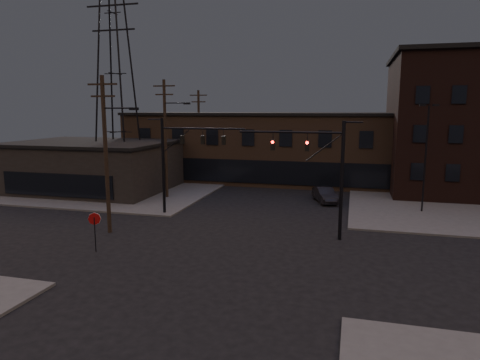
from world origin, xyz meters
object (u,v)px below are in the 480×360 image
at_px(traffic_signal_near, 325,167).
at_px(traffic_signal_far, 177,155).
at_px(car_crossing, 325,195).
at_px(parked_car_lot_a, 468,195).
at_px(parked_car_lot_b, 464,193).
at_px(stop_sign, 95,223).

xyz_separation_m(traffic_signal_near, traffic_signal_far, (-12.07, 3.50, 0.08)).
xyz_separation_m(traffic_signal_near, car_crossing, (-0.64, 11.73, -4.23)).
distance_m(parked_car_lot_a, car_crossing, 13.33).
bearing_deg(traffic_signal_far, car_crossing, 35.74).
bearing_deg(parked_car_lot_b, parked_car_lot_a, 179.85).
xyz_separation_m(parked_car_lot_a, car_crossing, (-13.02, -2.89, -0.14)).
bearing_deg(stop_sign, car_crossing, 55.07).
height_order(traffic_signal_near, stop_sign, traffic_signal_near).
bearing_deg(parked_car_lot_a, traffic_signal_near, 152.31).
relative_size(stop_sign, car_crossing, 0.58).
relative_size(traffic_signal_near, parked_car_lot_b, 1.91).
relative_size(traffic_signal_far, car_crossing, 1.87).
bearing_deg(stop_sign, parked_car_lot_a, 39.35).
bearing_deg(traffic_signal_near, car_crossing, 93.10).
relative_size(parked_car_lot_a, parked_car_lot_b, 0.97).
bearing_deg(parked_car_lot_b, traffic_signal_far, 105.73).
distance_m(traffic_signal_near, traffic_signal_far, 12.57).
height_order(stop_sign, parked_car_lot_b, stop_sign).
height_order(stop_sign, car_crossing, stop_sign).
relative_size(stop_sign, parked_car_lot_b, 0.59).
xyz_separation_m(parked_car_lot_b, car_crossing, (-12.83, -3.87, -0.05)).
bearing_deg(stop_sign, traffic_signal_far, 82.68).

